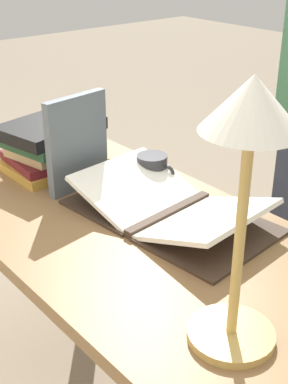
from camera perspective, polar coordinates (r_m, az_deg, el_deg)
reading_desk at (r=1.39m, az=-2.32°, el=-7.15°), size 1.21×0.63×0.72m
open_book at (r=1.33m, az=2.69°, el=-1.75°), size 0.54×0.34×0.09m
book_stack_tall at (r=1.61m, az=-9.80°, el=4.93°), size 0.25×0.31×0.15m
book_standing_upright at (r=1.45m, az=-7.14°, el=5.17°), size 0.05×0.20×0.26m
reading_lamp at (r=0.81m, az=11.00°, el=4.07°), size 0.16×0.16×0.47m
coffee_mug at (r=1.50m, az=0.91°, el=2.42°), size 0.11×0.09×0.08m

